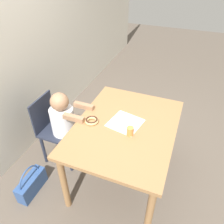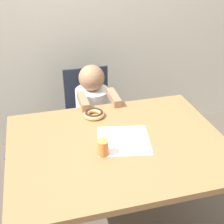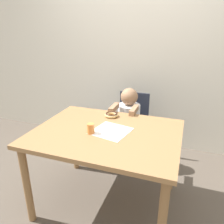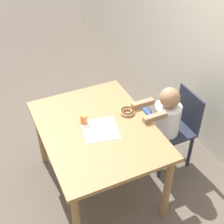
{
  "view_description": "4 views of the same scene",
  "coord_description": "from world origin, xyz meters",
  "px_view_note": "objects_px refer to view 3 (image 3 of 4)",
  "views": [
    {
      "loc": [
        -1.48,
        -0.45,
        2.06
      ],
      "look_at": [
        0.0,
        0.14,
        0.86
      ],
      "focal_mm": 35.0,
      "sensor_mm": 36.0,
      "label": 1
    },
    {
      "loc": [
        -0.39,
        -1.34,
        1.72
      ],
      "look_at": [
        0.0,
        0.14,
        0.86
      ],
      "focal_mm": 50.0,
      "sensor_mm": 36.0,
      "label": 2
    },
    {
      "loc": [
        0.58,
        -1.5,
        1.53
      ],
      "look_at": [
        0.0,
        0.14,
        0.86
      ],
      "focal_mm": 35.0,
      "sensor_mm": 36.0,
      "label": 3
    },
    {
      "loc": [
        1.82,
        -0.7,
        2.44
      ],
      "look_at": [
        0.0,
        0.14,
        0.86
      ],
      "focal_mm": 50.0,
      "sensor_mm": 36.0,
      "label": 4
    }
  ],
  "objects_px": {
    "donut": "(111,115)",
    "cup": "(91,129)",
    "handbag": "(92,142)",
    "chair": "(131,127)",
    "child_figure": "(128,127)"
  },
  "relations": [
    {
      "from": "child_figure",
      "to": "handbag",
      "type": "distance_m",
      "value": 0.65
    },
    {
      "from": "donut",
      "to": "handbag",
      "type": "bearing_deg",
      "value": 132.3
    },
    {
      "from": "donut",
      "to": "handbag",
      "type": "height_order",
      "value": "donut"
    },
    {
      "from": "chair",
      "to": "donut",
      "type": "relative_size",
      "value": 6.28
    },
    {
      "from": "donut",
      "to": "handbag",
      "type": "distance_m",
      "value": 0.94
    },
    {
      "from": "child_figure",
      "to": "donut",
      "type": "height_order",
      "value": "child_figure"
    },
    {
      "from": "child_figure",
      "to": "chair",
      "type": "bearing_deg",
      "value": 90.0
    },
    {
      "from": "chair",
      "to": "cup",
      "type": "height_order",
      "value": "cup"
    },
    {
      "from": "chair",
      "to": "donut",
      "type": "distance_m",
      "value": 0.6
    },
    {
      "from": "donut",
      "to": "cup",
      "type": "xyz_separation_m",
      "value": [
        -0.04,
        -0.39,
        0.02
      ]
    },
    {
      "from": "handbag",
      "to": "donut",
      "type": "bearing_deg",
      "value": -47.7
    },
    {
      "from": "child_figure",
      "to": "donut",
      "type": "distance_m",
      "value": 0.48
    },
    {
      "from": "handbag",
      "to": "cup",
      "type": "distance_m",
      "value": 1.2
    },
    {
      "from": "child_figure",
      "to": "cup",
      "type": "distance_m",
      "value": 0.84
    },
    {
      "from": "child_figure",
      "to": "donut",
      "type": "bearing_deg",
      "value": -100.45
    }
  ]
}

